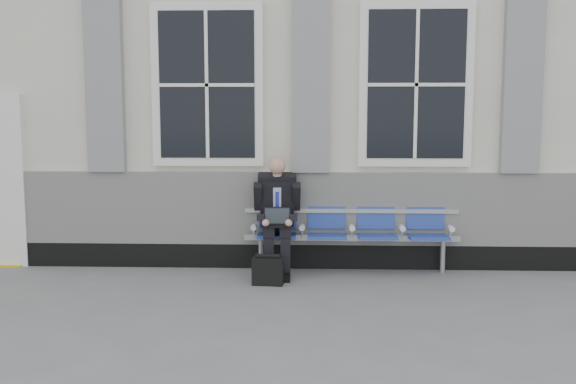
{
  "coord_description": "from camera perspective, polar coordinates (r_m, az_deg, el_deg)",
  "views": [
    {
      "loc": [
        -0.87,
        -6.34,
        1.92
      ],
      "look_at": [
        -1.15,
        0.9,
        1.02
      ],
      "focal_mm": 40.0,
      "sensor_mm": 36.0,
      "label": 1
    }
  ],
  "objects": [
    {
      "name": "bench",
      "position": [
        7.8,
        5.67,
        -3.08
      ],
      "size": [
        2.6,
        0.47,
        0.91
      ],
      "color": "#9EA0A3",
      "rests_on": "ground"
    },
    {
      "name": "briefcase",
      "position": [
        7.23,
        -1.8,
        -7.0
      ],
      "size": [
        0.36,
        0.18,
        0.35
      ],
      "color": "black",
      "rests_on": "ground"
    },
    {
      "name": "station_building",
      "position": [
        9.85,
        7.28,
        8.76
      ],
      "size": [
        14.4,
        4.4,
        4.49
      ],
      "color": "silver",
      "rests_on": "ground"
    },
    {
      "name": "ground",
      "position": [
        6.68,
        9.78,
        -9.74
      ],
      "size": [
        70.0,
        70.0,
        0.0
      ],
      "primitive_type": "plane",
      "color": "slate",
      "rests_on": "ground"
    },
    {
      "name": "businessman",
      "position": [
        7.63,
        -0.97,
        -1.68
      ],
      "size": [
        0.57,
        0.76,
        1.4
      ],
      "color": "black",
      "rests_on": "ground"
    }
  ]
}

